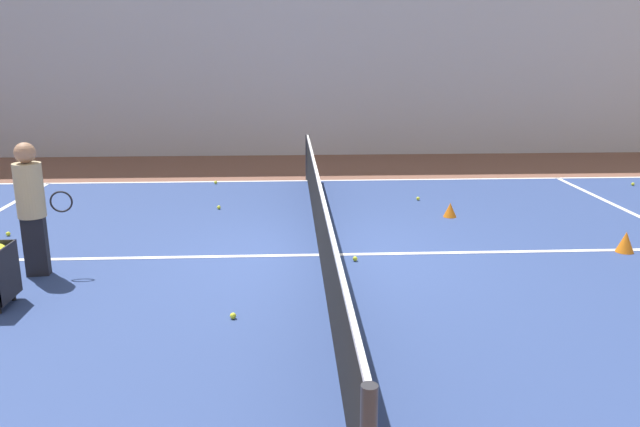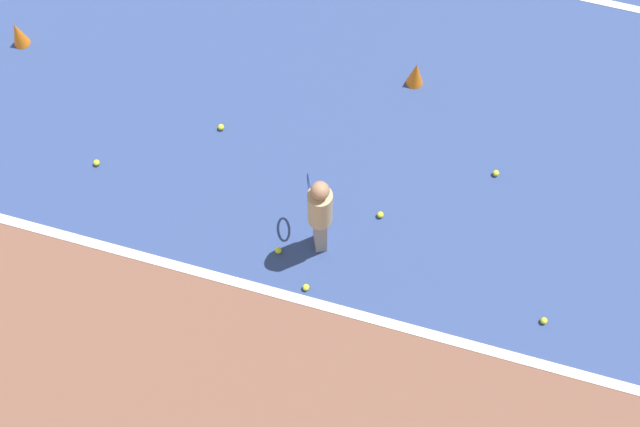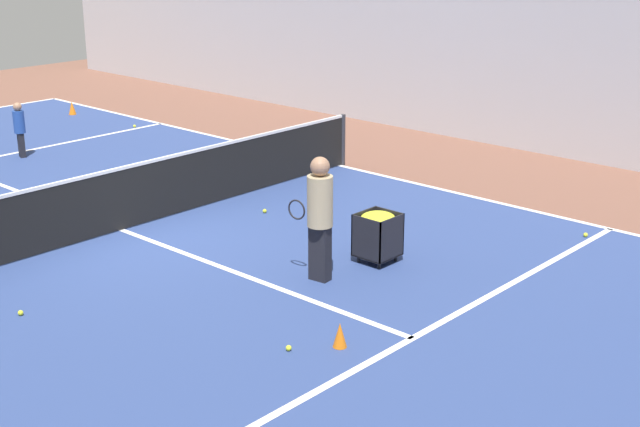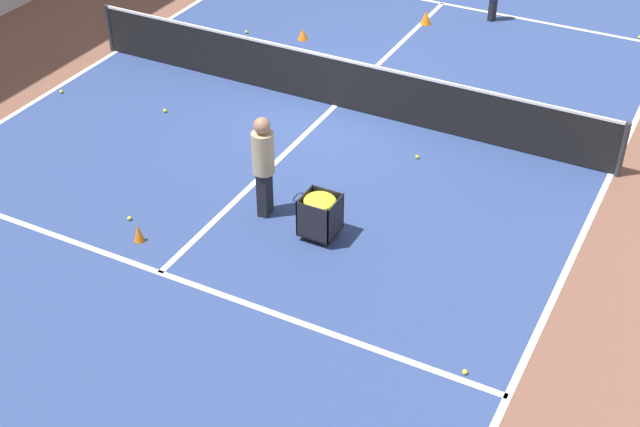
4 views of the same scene
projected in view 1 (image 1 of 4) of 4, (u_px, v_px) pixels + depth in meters
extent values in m
plane|color=brown|center=(320.00, 255.00, 8.88)|extent=(31.92, 31.92, 0.00)
cube|color=navy|center=(320.00, 255.00, 8.88)|extent=(10.49, 20.76, 0.00)
cube|color=white|center=(308.00, 181.00, 13.95)|extent=(0.10, 20.76, 0.00)
cube|color=white|center=(320.00, 255.00, 8.88)|extent=(0.10, 11.42, 0.00)
cylinder|color=#2D2D33|center=(308.00, 158.00, 13.91)|extent=(0.10, 0.10, 1.03)
cube|color=black|center=(320.00, 222.00, 8.75)|extent=(10.59, 0.03, 0.96)
cube|color=white|center=(320.00, 187.00, 8.63)|extent=(10.59, 0.04, 0.05)
cube|color=black|center=(36.00, 246.00, 8.01)|extent=(0.20, 0.29, 0.78)
cylinder|color=tan|center=(29.00, 190.00, 7.83)|extent=(0.38, 0.38, 0.69)
sphere|color=#A87A5B|center=(25.00, 153.00, 7.71)|extent=(0.26, 0.26, 0.26)
torus|color=black|center=(61.00, 202.00, 7.97)|extent=(0.06, 0.28, 0.28)
cube|color=black|center=(9.00, 272.00, 6.99)|extent=(0.54, 0.02, 0.61)
cylinder|color=black|center=(14.00, 296.00, 7.26)|extent=(0.05, 0.05, 0.11)
cone|color=orange|center=(626.00, 242.00, 8.97)|extent=(0.25, 0.25, 0.30)
cone|color=orange|center=(450.00, 210.00, 10.89)|extent=(0.23, 0.23, 0.25)
sphere|color=yellow|center=(633.00, 184.00, 13.44)|extent=(0.07, 0.07, 0.07)
sphere|color=yellow|center=(418.00, 199.00, 12.12)|extent=(0.07, 0.07, 0.07)
sphere|color=yellow|center=(233.00, 316.00, 6.76)|extent=(0.07, 0.07, 0.07)
sphere|color=yellow|center=(216.00, 182.00, 13.61)|extent=(0.07, 0.07, 0.07)
sphere|color=yellow|center=(219.00, 207.00, 11.44)|extent=(0.07, 0.07, 0.07)
sphere|color=yellow|center=(8.00, 234.00, 9.79)|extent=(0.07, 0.07, 0.07)
sphere|color=yellow|center=(355.00, 259.00, 8.61)|extent=(0.07, 0.07, 0.07)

